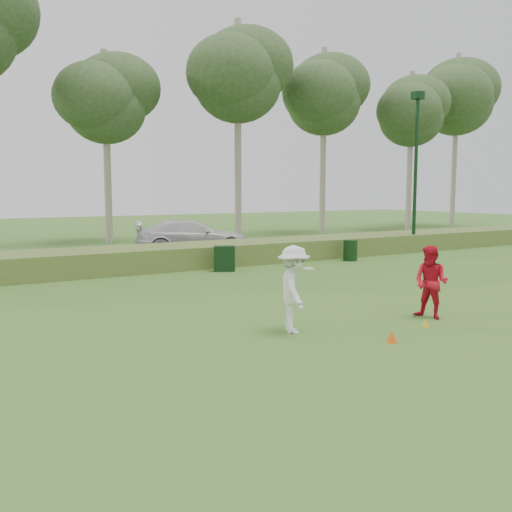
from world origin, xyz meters
TOP-DOWN VIEW (x-y plane):
  - ground at (0.00, 0.00)m, footprint 120.00×120.00m
  - reed_strip at (0.00, 12.00)m, footprint 80.00×3.00m
  - park_road at (0.00, 17.00)m, footprint 80.00×6.00m
  - lamp_post at (14.00, 11.00)m, footprint 0.70×0.70m
  - tree_4 at (2.00, 24.50)m, footprint 6.24×6.24m
  - tree_5 at (10.00, 22.50)m, footprint 7.28×7.28m
  - tree_6 at (18.00, 23.80)m, footprint 7.02×7.02m
  - tree_7 at (26.00, 22.80)m, footprint 6.50×6.50m
  - tree_8 at (33.00, 24.20)m, footprint 8.06×8.06m
  - player_white at (-1.28, 0.30)m, footprint 1.19×1.47m
  - player_red at (2.47, -0.34)m, footprint 0.91×1.04m
  - cone_orange at (-0.01, -1.51)m, footprint 0.23×0.23m
  - cone_yellow at (1.70, -0.90)m, footprint 0.17×0.17m
  - utility_cabinet at (2.06, 9.77)m, footprint 0.94×0.79m
  - trash_bin at (8.59, 9.74)m, footprint 0.82×0.82m
  - car_right at (3.63, 16.07)m, footprint 6.14×4.05m

SIDE VIEW (x-z plane):
  - ground at x=0.00m, z-range 0.00..0.00m
  - park_road at x=0.00m, z-range 0.00..0.06m
  - cone_yellow at x=1.70m, z-range 0.00..0.19m
  - cone_orange at x=-0.01m, z-range 0.00..0.25m
  - reed_strip at x=0.00m, z-range 0.00..0.90m
  - trash_bin at x=8.59m, z-range 0.00..0.95m
  - utility_cabinet at x=2.06m, z-range 0.00..1.01m
  - car_right at x=3.63m, z-range 0.06..1.71m
  - player_red at x=2.47m, z-range 0.00..1.84m
  - player_white at x=-1.28m, z-range 0.00..1.98m
  - lamp_post at x=14.00m, z-range 1.51..9.68m
  - tree_4 at x=2.00m, z-range 2.84..14.34m
  - tree_7 at x=26.00m, z-range 3.09..15.59m
  - tree_6 at x=18.00m, z-range 3.35..16.85m
  - tree_5 at x=10.00m, z-range 3.47..17.47m
  - tree_8 at x=33.00m, z-range 3.73..18.73m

